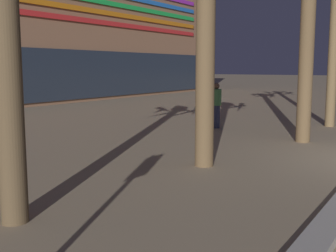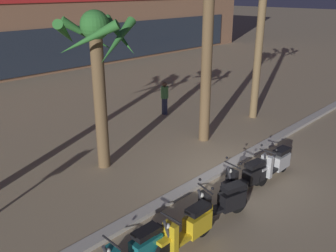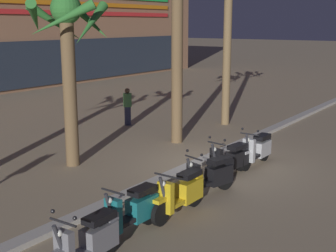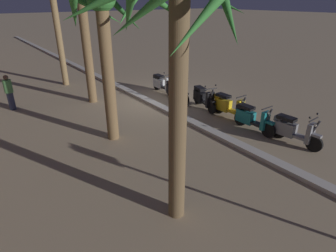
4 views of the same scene
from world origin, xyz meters
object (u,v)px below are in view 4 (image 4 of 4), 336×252
scooter_grey_mid_centre (293,130)px  palm_tree_by_mall_entrance (179,33)px  pedestrian_window_shopping (9,92)px  palm_tree_mid_walkway (104,29)px  scooter_black_far_back (176,91)px  scooter_black_last_in_row (203,98)px  scooter_teal_second_in_line (251,118)px  scooter_yellow_mid_rear (228,106)px  scooter_silver_mid_front (162,84)px

scooter_grey_mid_centre → palm_tree_by_mall_entrance: 6.14m
pedestrian_window_shopping → palm_tree_mid_walkway: bearing=-156.2°
scooter_black_far_back → palm_tree_mid_walkway: 5.52m
scooter_grey_mid_centre → palm_tree_mid_walkway: 6.72m
scooter_grey_mid_centre → palm_tree_mid_walkway: bearing=49.6°
scooter_black_last_in_row → pedestrian_window_shopping: pedestrian_window_shopping is taller
scooter_teal_second_in_line → pedestrian_window_shopping: pedestrian_window_shopping is taller
scooter_grey_mid_centre → scooter_black_last_in_row: bearing=1.0°
scooter_black_last_in_row → palm_tree_mid_walkway: size_ratio=0.36×
scooter_yellow_mid_rear → pedestrian_window_shopping: pedestrian_window_shopping is taller
scooter_teal_second_in_line → palm_tree_by_mall_entrance: bearing=110.4°
scooter_silver_mid_front → scooter_black_last_in_row: bearing=-177.6°
scooter_black_last_in_row → palm_tree_by_mall_entrance: (-4.51, 5.05, 3.38)m
scooter_black_last_in_row → palm_tree_mid_walkway: palm_tree_mid_walkway is taller
scooter_black_far_back → pedestrian_window_shopping: (3.25, 6.41, 0.34)m
pedestrian_window_shopping → scooter_black_far_back: bearing=-116.9°
scooter_grey_mid_centre → palm_tree_by_mall_entrance: bearing=93.9°
scooter_grey_mid_centre → palm_tree_mid_walkway: palm_tree_mid_walkway is taller
scooter_teal_second_in_line → scooter_black_far_back: 4.23m
palm_tree_by_mall_entrance → pedestrian_window_shopping: bearing=10.1°
scooter_black_far_back → scooter_silver_mid_front: size_ratio=1.07×
scooter_yellow_mid_rear → scooter_black_last_in_row: size_ratio=1.03×
scooter_black_far_back → pedestrian_window_shopping: 7.19m
scooter_yellow_mid_rear → scooter_black_last_in_row: 1.37m
scooter_yellow_mid_rear → scooter_black_last_in_row: (1.37, 0.08, -0.01)m
scooter_black_last_in_row → scooter_yellow_mid_rear: bearing=-176.8°
palm_tree_by_mall_entrance → pedestrian_window_shopping: 9.91m
palm_tree_mid_walkway → scooter_silver_mid_front: bearing=-53.8°
scooter_black_last_in_row → pedestrian_window_shopping: bearing=54.6°
scooter_silver_mid_front → palm_tree_mid_walkway: palm_tree_mid_walkway is taller
scooter_silver_mid_front → pedestrian_window_shopping: bearing=73.9°
palm_tree_mid_walkway → palm_tree_by_mall_entrance: palm_tree_by_mall_entrance is taller
scooter_grey_mid_centre → scooter_teal_second_in_line: scooter_grey_mid_centre is taller
palm_tree_by_mall_entrance → scooter_grey_mid_centre: bearing=-86.1°
scooter_black_far_back → scooter_yellow_mid_rear: bearing=-172.6°
scooter_grey_mid_centre → scooter_silver_mid_front: bearing=1.6°
scooter_teal_second_in_line → scooter_black_last_in_row: scooter_black_last_in_row is taller
pedestrian_window_shopping → scooter_grey_mid_centre: bearing=-142.8°
scooter_teal_second_in_line → scooter_silver_mid_front: 5.57m
scooter_teal_second_in_line → palm_tree_mid_walkway: size_ratio=0.36×
scooter_black_far_back → scooter_teal_second_in_line: bearing=-178.3°
scooter_yellow_mid_rear → pedestrian_window_shopping: size_ratio=1.19×
scooter_yellow_mid_rear → scooter_black_far_back: size_ratio=0.96×
palm_tree_by_mall_entrance → pedestrian_window_shopping: palm_tree_by_mall_entrance is taller
palm_tree_mid_walkway → scooter_black_last_in_row: bearing=-86.0°
scooter_black_far_back → scooter_silver_mid_front: bearing=-7.5°
scooter_black_last_in_row → pedestrian_window_shopping: (4.77, 6.71, 0.32)m
scooter_teal_second_in_line → scooter_silver_mid_front: scooter_silver_mid_front is taller
palm_tree_mid_walkway → scooter_black_far_back: bearing=-66.2°
pedestrian_window_shopping → scooter_teal_second_in_line: bearing=-138.9°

